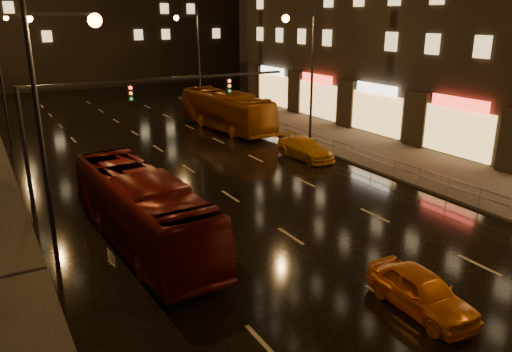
# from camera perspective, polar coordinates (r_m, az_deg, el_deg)

# --- Properties ---
(ground) EXTENTS (140.00, 140.00, 0.00)m
(ground) POSITION_cam_1_polar(r_m,az_deg,el_deg) (30.90, -6.29, -0.11)
(ground) COLOR black
(ground) RESTS_ON ground
(sidewalk_right) EXTENTS (7.00, 70.00, 0.15)m
(sidewalk_right) POSITION_cam_1_polar(r_m,az_deg,el_deg) (34.65, 18.20, 1.20)
(sidewalk_right) COLOR #38332D
(sidewalk_right) RESTS_ON ground
(traffic_signal) EXTENTS (15.31, 0.32, 6.20)m
(traffic_signal) POSITION_cam_1_polar(r_m,az_deg,el_deg) (28.23, -16.15, 7.51)
(traffic_signal) COLOR black
(traffic_signal) RESTS_ON ground
(railing_right) EXTENTS (0.05, 56.00, 1.00)m
(railing_right) POSITION_cam_1_polar(r_m,az_deg,el_deg) (34.26, 10.90, 3.02)
(railing_right) COLOR #99999E
(railing_right) RESTS_ON sidewalk_right
(bus_red) EXTENTS (3.24, 11.58, 3.19)m
(bus_red) POSITION_cam_1_polar(r_m,az_deg,el_deg) (21.84, -12.93, -3.71)
(bus_red) COLOR #5A100C
(bus_red) RESTS_ON ground
(bus_curb) EXTENTS (3.60, 12.02, 3.30)m
(bus_curb) POSITION_cam_1_polar(r_m,az_deg,el_deg) (43.65, -3.41, 7.47)
(bus_curb) COLOR #974E0F
(bus_curb) RESTS_ON ground
(taxi_near) EXTENTS (1.90, 4.24, 1.41)m
(taxi_near) POSITION_cam_1_polar(r_m,az_deg,el_deg) (17.90, 18.36, -12.39)
(taxi_near) COLOR orange
(taxi_near) RESTS_ON ground
(taxi_far) EXTENTS (2.29, 4.98, 1.41)m
(taxi_far) POSITION_cam_1_polar(r_m,az_deg,el_deg) (34.75, 5.63, 3.15)
(taxi_far) COLOR orange
(taxi_far) RESTS_ON ground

